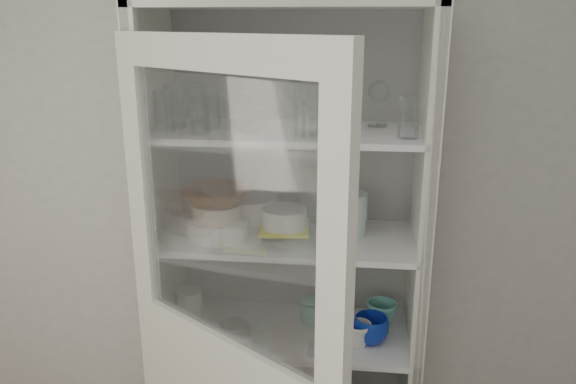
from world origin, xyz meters
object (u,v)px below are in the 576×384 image
Objects in this scene: plate_stack_back at (250,210)px; terracotta_bowl at (217,195)px; white_ramekin at (285,217)px; measuring_cups at (233,328)px; mug_teal at (382,315)px; mug_blue at (371,329)px; glass_platter at (285,232)px; pantry_cabinet at (290,302)px; mug_white at (358,334)px; goblet_0 at (197,100)px; plate_stack_front at (218,227)px; teal_jar at (312,311)px; cream_bowl at (217,211)px; white_canister at (190,304)px; yellow_trivet at (285,228)px; goblet_1 at (294,100)px; goblet_2 at (347,100)px; goblet_3 at (379,101)px; grey_bowl_stack at (349,214)px.

terracotta_bowl reaches higher than plate_stack_back.
white_ramekin is 0.49m from measuring_cups.
mug_blue is at bearing -135.66° from mug_teal.
plate_stack_back is at bearing 145.02° from glass_platter.
pantry_cabinet reaches higher than mug_white.
goblet_0 is 1.08m from mug_blue.
white_ramekin reaches higher than plate_stack_front.
white_ramekin reaches higher than teal_jar.
cream_bowl reaches higher than white_canister.
yellow_trivet reaches higher than teal_jar.
teal_jar is (-0.23, 0.12, -0.00)m from mug_blue.
goblet_1 is 0.52× the size of glass_platter.
goblet_0 is at bearing 165.56° from glass_platter.
plate_stack_back is 0.47m from white_canister.
goblet_2 is 0.49m from white_ramekin.
mug_white is 0.81× the size of white_canister.
goblet_3 is 0.54× the size of glass_platter.
plate_stack_back is 1.34× the size of white_ramekin.
pantry_cabinet is 8.84× the size of plate_stack_front.
pantry_cabinet is at bearing 80.41° from white_ramekin.
goblet_0 reaches higher than mug_blue.
white_ramekin reaches higher than yellow_trivet.
mug_teal reaches higher than mug_blue.
mug_blue is 1.10× the size of white_canister.
plate_stack_back is 1.38× the size of grey_bowl_stack.
mug_white is at bearing -3.16° from measuring_cups.
terracotta_bowl is at bearing -156.47° from pantry_cabinet.
goblet_3 is 0.84m from mug_teal.
goblet_1 reaches higher than white_ramekin.
goblet_0 is at bearing 177.24° from pantry_cabinet.
pantry_cabinet is 0.34m from glass_platter.
plate_stack_front reaches higher than mug_teal.
terracotta_bowl reaches higher than mug_white.
goblet_3 is at bearing 16.63° from white_ramekin.
yellow_trivet is 1.34× the size of mug_blue.
plate_stack_front is 2.41× the size of mug_white.
mug_teal is at bearing -5.24° from plate_stack_back.
goblet_2 is at bearing 13.95° from teal_jar.
plate_stack_back is 0.19m from yellow_trivet.
measuring_cups is at bearing -20.46° from plate_stack_front.
goblet_0 is at bearing 134.37° from measuring_cups.
teal_jar is at bearing -5.73° from pantry_cabinet.
pantry_cabinet is 12.68× the size of white_ramekin.
goblet_3 is 0.72× the size of terracotta_bowl.
terracotta_bowl is 2.55× the size of teal_jar.
teal_jar is (0.10, 0.06, -0.36)m from glass_platter.
goblet_0 is 0.69× the size of terracotta_bowl.
goblet_3 is at bearing -5.59° from goblet_1.
goblet_2 reaches higher than cream_bowl.
cream_bowl reaches higher than mug_blue.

